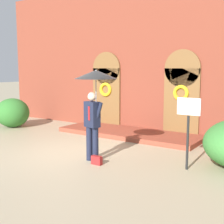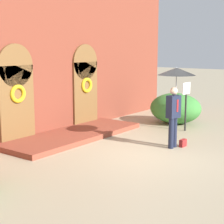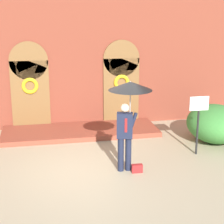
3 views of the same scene
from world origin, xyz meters
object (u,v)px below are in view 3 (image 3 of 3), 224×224
Objects in this scene: sign_post at (198,116)px; shrub_right at (215,124)px; person_with_umbrella at (129,99)px; handbag at (137,168)px.

sign_post is 1.48m from shrub_right.
shrub_right is (3.22, 1.61, -1.32)m from person_with_umbrella.
handbag is at bearing -155.88° from sign_post.
sign_post is at bearing -137.99° from shrub_right.
handbag is (0.19, -0.20, -1.80)m from person_with_umbrella.
shrub_right is at bearing 26.62° from person_with_umbrella.
sign_post reaches higher than shrub_right.
handbag is 3.56m from shrub_right.
shrub_right is at bearing 42.01° from sign_post.
sign_post is (2.02, 0.90, 1.05)m from handbag.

